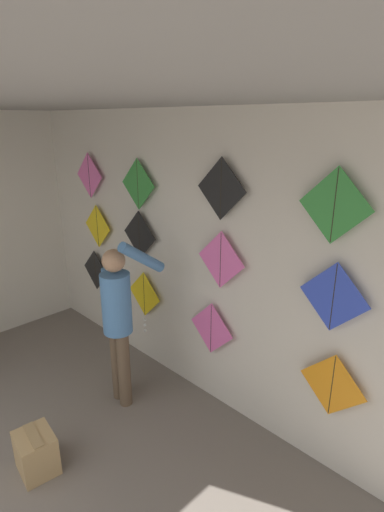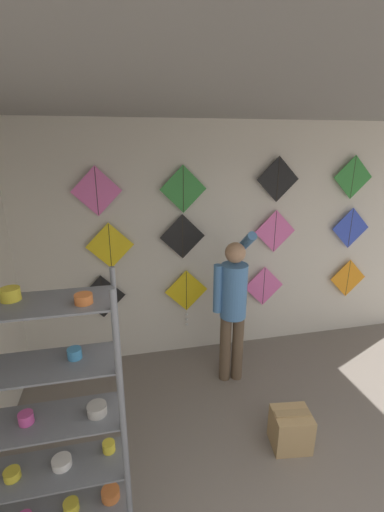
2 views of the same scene
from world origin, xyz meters
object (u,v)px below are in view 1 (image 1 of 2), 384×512
kite_4 (98,226)px  kite_9 (138,184)px  kite_6 (221,260)px  kite_7 (333,297)px  kite_2 (211,328)px  kite_11 (335,206)px  kite_1 (144,298)px  kite_3 (332,385)px  kite_0 (96,270)px  cardboard_box (36,453)px  kite_8 (89,176)px  kite_5 (139,235)px  shopkeeper (118,314)px  kite_10 (221,189)px

kite_4 → kite_9: bearing=0.0°
kite_6 → kite_7: bearing=0.0°
kite_2 → kite_11: size_ratio=1.00×
kite_1 → kite_3: 2.23m
kite_0 → cardboard_box: bearing=-45.4°
kite_0 → kite_9: (0.96, 0.00, 1.20)m
kite_6 → cardboard_box: bearing=-107.4°
kite_1 → kite_8: (-0.95, 0.00, 1.27)m
kite_8 → kite_9: size_ratio=1.00×
kite_0 → kite_11: bearing=0.0°
kite_2 → kite_3: size_ratio=1.00×
kite_1 → kite_5: size_ratio=1.40×
kite_0 → kite_8: (0.04, 0.00, 1.20)m
kite_3 → kite_5: kite_5 is taller
kite_5 → kite_9: size_ratio=1.00×
kite_0 → kite_9: 1.54m
kite_4 → kite_6: (1.97, 0.00, 0.06)m
cardboard_box → kite_11: size_ratio=0.68×
kite_1 → kite_11: bearing=0.0°
kite_7 → kite_11: 0.64m
kite_3 → kite_4: kite_4 is taller
kite_1 → kite_3: kite_1 is taller
kite_3 → kite_8: size_ratio=1.00×
kite_3 → kite_6: bearing=180.0°
shopkeeper → kite_1: shopkeeper is taller
kite_2 → kite_8: (-1.96, 0.00, 1.26)m
kite_4 → kite_6: 1.97m
kite_7 → kite_5: bearing=180.0°
kite_0 → kite_5: (0.95, 0.00, 0.66)m
kite_7 → kite_10: (-1.06, 0.00, 0.64)m
kite_2 → kite_11: 1.72m
kite_0 → kite_4: size_ratio=1.00×
kite_6 → kite_1: bearing=-179.9°
kite_10 → kite_11: bearing=0.0°
kite_3 → kite_7: size_ratio=1.00×
kite_1 → kite_9: (-0.03, 0.00, 1.26)m
kite_7 → kite_11: kite_11 is taller
kite_6 → kite_10: (-0.02, 0.00, 0.62)m
kite_1 → kite_6: 1.32m
shopkeeper → kite_11: size_ratio=3.25×
kite_5 → kite_11: (2.12, 0.00, 0.63)m
kite_0 → kite_2: size_ratio=1.00×
kite_2 → kite_5: bearing=180.0°
kite_3 → kite_5: bearing=180.0°
kite_8 → kite_0: bearing=180.0°
kite_2 → kite_3: bearing=0.0°
kite_10 → kite_11: (0.99, 0.00, 0.00)m
kite_6 → kite_7: kite_6 is taller
kite_8 → kite_2: bearing=0.0°
shopkeeper → kite_1: (-0.38, 0.61, -0.16)m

